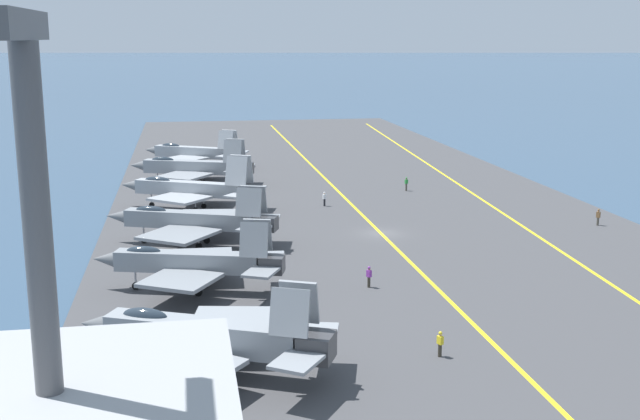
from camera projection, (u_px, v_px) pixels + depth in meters
The scene contains 15 objects.
ground_plane at pixel (381, 237), 81.01m from camera, with size 2000.00×2000.00×0.00m, color #334C66.
carrier_deck at pixel (381, 235), 80.97m from camera, with size 227.14×55.88×0.40m, color #424244.
deck_stripe_foul_line at pixel (524, 227), 83.44m from camera, with size 204.43×0.36×0.01m, color yellow.
deck_stripe_centerline at pixel (381, 233), 80.92m from camera, with size 204.43×0.36×0.01m, color yellow.
parked_jet_nearest at pixel (206, 336), 46.66m from camera, with size 14.06×15.84×5.95m.
parked_jet_second at pixel (192, 262), 61.95m from camera, with size 11.87×15.29×5.83m.
parked_jet_third at pixel (194, 220), 75.54m from camera, with size 14.24×16.94×5.95m.
parked_jet_fourth at pixel (193, 189), 91.25m from camera, with size 12.56×17.06×6.55m.
parked_jet_fifth at pixel (193, 167), 106.73m from camera, with size 14.08×17.06×6.28m.
parked_jet_sixth at pixel (195, 152), 121.30m from camera, with size 13.09×16.15×5.85m.
crew_purple_vest at pixel (369, 276), 63.30m from camera, with size 0.46×0.42×1.72m.
crew_green_vest at pixel (406, 183), 103.03m from camera, with size 0.37×0.44×1.77m.
crew_yellow_vest at pixel (440, 343), 49.58m from camera, with size 0.45×0.39×1.65m.
crew_brown_vest at pixel (598, 216), 84.12m from camera, with size 0.46×0.43×1.78m.
crew_white_vest at pixel (324, 198), 93.76m from camera, with size 0.36×0.44×1.71m.
Camera 1 is at (-76.44, 19.25, 19.85)m, focal length 45.00 mm.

